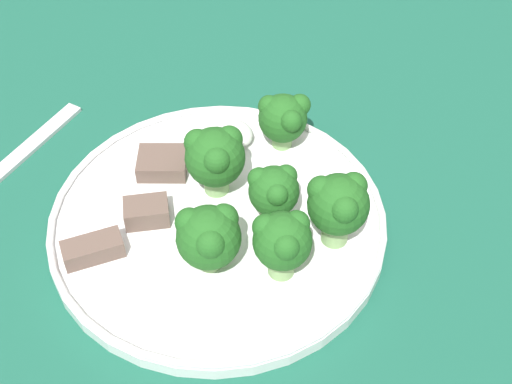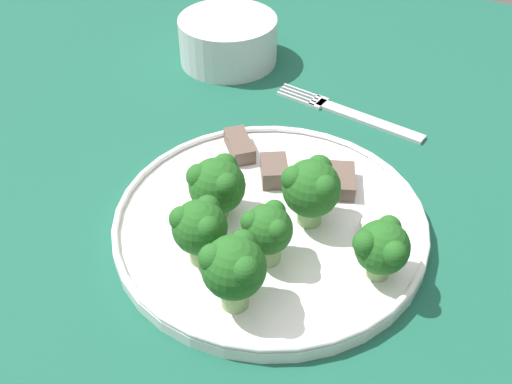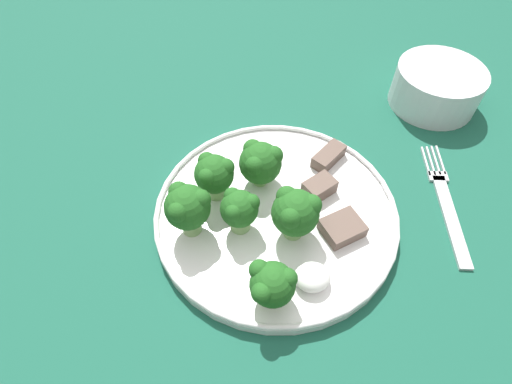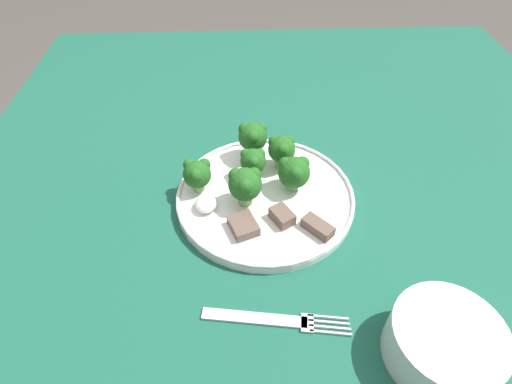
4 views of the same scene
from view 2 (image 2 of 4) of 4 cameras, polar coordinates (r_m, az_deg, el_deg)
The scene contains 14 objects.
table at distance 0.61m, azimuth -5.55°, elevation -9.29°, with size 1.25×1.17×0.76m.
dinner_plate at distance 0.54m, azimuth 1.35°, elevation -2.91°, with size 0.28×0.28×0.02m.
fork at distance 0.69m, azimuth 8.90°, elevation 7.39°, with size 0.05×0.18×0.00m.
cream_bowl at distance 0.78m, azimuth -2.67°, elevation 14.17°, with size 0.12×0.12×0.06m.
broccoli_floret_near_rim_left at distance 0.48m, azimuth 1.10°, elevation -3.63°, with size 0.04×0.04×0.05m.
broccoli_floret_center_left at distance 0.52m, azimuth -3.73°, elevation 0.73°, with size 0.05×0.05×0.06m.
broccoli_floret_back_left at distance 0.48m, azimuth 11.94°, elevation -5.09°, with size 0.04×0.04×0.05m.
broccoli_floret_front_left at distance 0.51m, azimuth 5.31°, elevation 0.43°, with size 0.05×0.05×0.06m.
broccoli_floret_center_back at distance 0.48m, azimuth -5.38°, elevation -3.35°, with size 0.05×0.05×0.06m.
broccoli_floret_mid_cluster at distance 0.44m, azimuth -2.12°, elevation -7.18°, with size 0.05×0.05×0.07m.
meat_slice_front_slice at distance 0.60m, azimuth -1.59°, elevation 4.43°, with size 0.05×0.05×0.02m.
meat_slice_middle_slice at distance 0.57m, azimuth 7.60°, elevation 1.09°, with size 0.05×0.05×0.02m.
meat_slice_rear_slice at distance 0.57m, azimuth 1.75°, elevation 2.03°, with size 0.04×0.04×0.02m.
sauce_dollop at distance 0.52m, azimuth 11.57°, elevation -3.28°, with size 0.04×0.03×0.02m.
Camera 2 is at (-0.32, -0.22, 1.14)m, focal length 42.00 mm.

